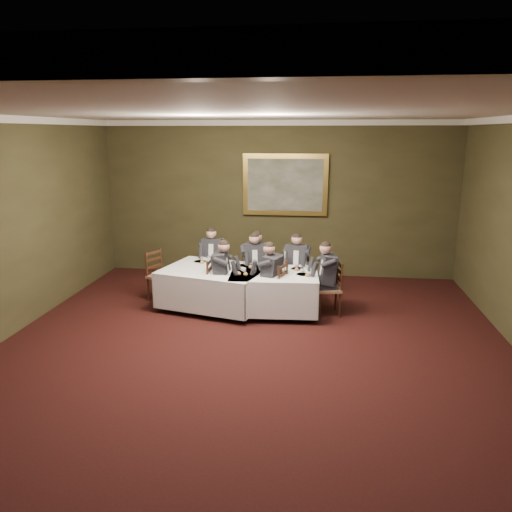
% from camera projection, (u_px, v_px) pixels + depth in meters
% --- Properties ---
extents(ground, '(10.00, 10.00, 0.00)m').
position_uv_depth(ground, '(246.00, 371.00, 6.96)').
color(ground, black).
rests_on(ground, ground).
extents(ceiling, '(8.00, 10.00, 0.10)m').
position_uv_depth(ceiling, '(244.00, 111.00, 6.11)').
color(ceiling, silver).
rests_on(ceiling, back_wall).
extents(back_wall, '(8.00, 0.10, 3.50)m').
position_uv_depth(back_wall, '(278.00, 200.00, 11.35)').
color(back_wall, '#35311A').
rests_on(back_wall, ground).
extents(crown_molding, '(8.00, 10.00, 0.12)m').
position_uv_depth(crown_molding, '(244.00, 116.00, 6.12)').
color(crown_molding, white).
rests_on(crown_molding, back_wall).
extents(table_main, '(1.66, 1.31, 0.67)m').
position_uv_depth(table_main, '(274.00, 289.00, 9.11)').
color(table_main, black).
rests_on(table_main, ground).
extents(table_second, '(2.15, 1.83, 0.67)m').
position_uv_depth(table_second, '(215.00, 285.00, 9.39)').
color(table_second, black).
rests_on(table_second, ground).
extents(chair_main_backleft, '(0.54, 0.52, 1.00)m').
position_uv_depth(chair_main_backleft, '(254.00, 284.00, 9.96)').
color(chair_main_backleft, '#875F44').
rests_on(chair_main_backleft, ground).
extents(diner_main_backleft, '(0.51, 0.57, 1.35)m').
position_uv_depth(diner_main_backleft, '(254.00, 274.00, 9.89)').
color(diner_main_backleft, black).
rests_on(diner_main_backleft, chair_main_backleft).
extents(chair_main_backright, '(0.49, 0.47, 1.00)m').
position_uv_depth(chair_main_backright, '(297.00, 285.00, 9.91)').
color(chair_main_backright, '#875F44').
rests_on(chair_main_backright, ground).
extents(diner_main_backright, '(0.45, 0.52, 1.35)m').
position_uv_depth(diner_main_backright, '(297.00, 274.00, 9.84)').
color(diner_main_backright, black).
rests_on(diner_main_backright, chair_main_backright).
extents(chair_main_endleft, '(0.42, 0.44, 1.00)m').
position_uv_depth(chair_main_endleft, '(220.00, 297.00, 9.21)').
color(chair_main_endleft, '#875F44').
rests_on(chair_main_endleft, ground).
extents(diner_main_endleft, '(0.48, 0.42, 1.35)m').
position_uv_depth(diner_main_endleft, '(220.00, 285.00, 9.15)').
color(diner_main_endleft, black).
rests_on(diner_main_endleft, chair_main_endleft).
extents(chair_main_endright, '(0.49, 0.51, 1.00)m').
position_uv_depth(chair_main_endright, '(329.00, 299.00, 9.08)').
color(chair_main_endright, '#875F44').
rests_on(chair_main_endright, ground).
extents(diner_main_endright, '(0.54, 0.48, 1.35)m').
position_uv_depth(diner_main_endright, '(329.00, 287.00, 9.03)').
color(diner_main_endright, black).
rests_on(diner_main_endright, chair_main_endright).
extents(chair_sec_backleft, '(0.45, 0.43, 1.00)m').
position_uv_depth(chair_sec_backleft, '(213.00, 277.00, 10.47)').
color(chair_sec_backleft, '#875F44').
rests_on(chair_sec_backleft, ground).
extents(diner_sec_backleft, '(0.43, 0.49, 1.35)m').
position_uv_depth(diner_sec_backleft, '(213.00, 267.00, 10.41)').
color(diner_sec_backleft, black).
rests_on(diner_sec_backleft, chair_sec_backleft).
extents(chair_sec_backright, '(0.47, 0.46, 1.00)m').
position_uv_depth(chair_sec_backright, '(258.00, 282.00, 10.12)').
color(chair_sec_backright, '#875F44').
rests_on(chair_sec_backright, ground).
extents(diner_sec_backright, '(0.45, 0.51, 1.35)m').
position_uv_depth(diner_sec_backright, '(258.00, 271.00, 10.05)').
color(diner_sec_backright, black).
rests_on(diner_sec_backright, chair_sec_backright).
extents(chair_sec_endright, '(0.54, 0.55, 1.00)m').
position_uv_depth(chair_sec_endright, '(273.00, 301.00, 9.01)').
color(chair_sec_endright, '#875F44').
rests_on(chair_sec_endright, ground).
extents(diner_sec_endright, '(0.58, 0.53, 1.35)m').
position_uv_depth(diner_sec_endright, '(273.00, 288.00, 8.96)').
color(diner_sec_endright, black).
rests_on(diner_sec_endright, chair_sec_endright).
extents(chair_sec_endleft, '(0.58, 0.59, 1.00)m').
position_uv_depth(chair_sec_endleft, '(161.00, 286.00, 9.85)').
color(chair_sec_endleft, '#875F44').
rests_on(chair_sec_endleft, ground).
extents(centerpiece, '(0.30, 0.28, 0.27)m').
position_uv_depth(centerpiece, '(271.00, 267.00, 8.93)').
color(centerpiece, '#2D5926').
rests_on(centerpiece, table_main).
extents(candlestick, '(0.06, 0.06, 0.42)m').
position_uv_depth(candlestick, '(285.00, 265.00, 8.98)').
color(candlestick, '#C18D3B').
rests_on(candlestick, table_main).
extents(place_setting_table_main, '(0.33, 0.31, 0.14)m').
position_uv_depth(place_setting_table_main, '(255.00, 266.00, 9.39)').
color(place_setting_table_main, white).
rests_on(place_setting_table_main, table_main).
extents(place_setting_table_second, '(0.33, 0.31, 0.14)m').
position_uv_depth(place_setting_table_second, '(203.00, 259.00, 9.86)').
color(place_setting_table_second, white).
rests_on(place_setting_table_second, table_second).
extents(painting, '(1.90, 0.09, 1.38)m').
position_uv_depth(painting, '(285.00, 185.00, 11.18)').
color(painting, gold).
rests_on(painting, back_wall).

